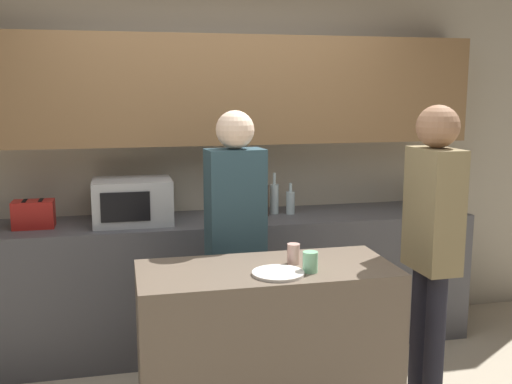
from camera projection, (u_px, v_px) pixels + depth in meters
back_wall at (213, 130)px, 4.36m from camera, size 6.40×0.40×2.70m
back_counter at (221, 282)px, 4.28m from camera, size 3.60×0.62×0.94m
kitchen_island at (267, 353)px, 3.15m from camera, size 1.32×0.59×0.93m
microwave at (133, 201)px, 4.03m from camera, size 0.52×0.39×0.30m
toaster at (34, 214)px, 3.90m from camera, size 0.26×0.16×0.18m
potted_plant at (413, 183)px, 4.47m from camera, size 0.14×0.14×0.39m
bottle_0 at (263, 199)px, 4.27m from camera, size 0.08×0.08×0.31m
bottle_1 at (274, 198)px, 4.34m from camera, size 0.06×0.06×0.30m
bottle_2 at (290, 202)px, 4.33m from camera, size 0.06×0.06×0.23m
plate_on_island at (278, 273)px, 2.94m from camera, size 0.26×0.26×0.01m
cup_0 at (293, 254)px, 3.12m from camera, size 0.07×0.07×0.11m
cup_1 at (310, 262)px, 2.98m from camera, size 0.08×0.08×0.10m
person_left at (236, 226)px, 3.57m from camera, size 0.36×0.23×1.71m
person_center at (432, 234)px, 3.28m from camera, size 0.23×0.34×1.75m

